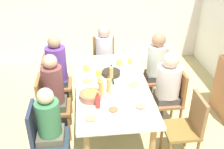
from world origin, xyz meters
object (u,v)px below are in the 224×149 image
chair_1 (160,75)px  person_3 (51,124)px  person_6 (54,90)px  cup_3 (86,68)px  chair_2 (188,125)px  plate_1 (113,110)px  person_5 (104,51)px  bottle_3 (98,101)px  person_0 (167,84)px  cup_1 (119,62)px  chair_3 (44,135)px  dining_table (112,90)px  person_4 (58,67)px  chair_5 (104,59)px  person_1 (156,63)px  cup_2 (99,73)px  plate_0 (141,107)px  cup_4 (85,64)px  bowl_0 (91,95)px  cup_0 (100,81)px  bottle_0 (101,88)px  chair_0 (172,96)px  plate_2 (91,119)px  bottle_1 (111,74)px  plate_4 (134,85)px  plate_3 (87,82)px  bottle_2 (109,85)px  cup_5 (130,61)px  serving_pan (111,73)px  chair_4 (53,81)px

chair_1 → person_3: person_3 is taller
person_6 → cup_3: bearing=135.0°
chair_2 → plate_1: chair_2 is taller
person_5 → bottle_3: person_5 is taller
person_0 → cup_1: bearing=-133.6°
chair_3 → dining_table: bearing=126.2°
person_4 → chair_5: size_ratio=1.37×
person_1 → cup_2: bearing=-67.9°
person_0 → chair_5: size_ratio=1.32×
plate_0 → cup_4: cup_4 is taller
bowl_0 → cup_0: bowl_0 is taller
person_3 → bottle_0: (-0.37, 0.59, 0.21)m
person_4 → cup_0: person_4 is taller
person_1 → cup_4: person_1 is taller
chair_0 → plate_2: bearing=-58.3°
person_5 → chair_1: bearing=54.8°
chair_3 → bottle_1: bottle_1 is taller
plate_4 → plate_1: bearing=-33.1°
person_1 → person_3: bearing=-50.6°
bowl_0 → cup_4: 0.88m
person_5 → person_6: person_6 is taller
plate_0 → plate_3: bearing=-137.1°
plate_3 → bottle_2: (0.28, 0.26, 0.10)m
cup_4 → person_1: bearing=92.3°
plate_1 → plate_3: 0.73m
bowl_0 → cup_3: (-0.73, -0.04, -0.01)m
person_6 → bowl_0: (0.31, 0.46, 0.09)m
person_6 → plate_3: size_ratio=5.18×
person_4 → plate_0: person_4 is taller
chair_2 → cup_5: (-1.20, -0.51, 0.29)m
person_4 → cup_0: 0.84m
person_3 → cup_2: 1.06m
chair_3 → plate_3: bearing=143.7°
cup_2 → person_5: bearing=170.7°
bottle_0 → bottle_3: bottle_0 is taller
serving_pan → cup_5: size_ratio=4.02×
chair_5 → plate_2: (2.02, -0.31, 0.26)m
person_4 → chair_1: bearing=90.0°
chair_2 → bowl_0: (-0.31, -1.14, 0.30)m
person_5 → bottle_0: person_5 is taller
chair_4 → cup_4: (0.04, 0.51, 0.29)m
chair_3 → person_6: bearing=171.6°
person_0 → plate_1: bearing=-54.1°
person_0 → chair_3: bearing=-68.9°
person_6 → plate_0: (0.55, 1.02, 0.05)m
plate_4 → serving_pan: size_ratio=0.57×
dining_table → plate_0: plate_0 is taller
cup_1 → bottle_3: (1.05, -0.38, 0.05)m
cup_5 → bottle_0: bottle_0 is taller
person_0 → chair_2: (0.62, 0.09, -0.21)m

